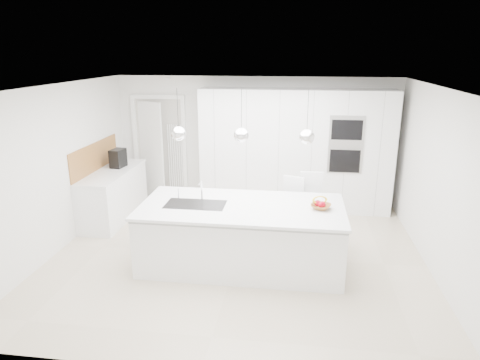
# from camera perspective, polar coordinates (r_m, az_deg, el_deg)

# --- Properties ---
(floor) EXTENTS (5.50, 5.50, 0.00)m
(floor) POSITION_cam_1_polar(r_m,az_deg,el_deg) (6.57, -0.36, -9.98)
(floor) COLOR beige
(floor) RESTS_ON ground
(wall_back) EXTENTS (5.50, 0.00, 5.50)m
(wall_back) POSITION_cam_1_polar(r_m,az_deg,el_deg) (8.52, 2.00, 5.23)
(wall_back) COLOR silver
(wall_back) RESTS_ON ground
(wall_left) EXTENTS (0.00, 5.00, 5.00)m
(wall_left) POSITION_cam_1_polar(r_m,az_deg,el_deg) (7.03, -23.17, 1.34)
(wall_left) COLOR silver
(wall_left) RESTS_ON ground
(ceiling) EXTENTS (5.50, 5.50, 0.00)m
(ceiling) POSITION_cam_1_polar(r_m,az_deg,el_deg) (5.88, -0.40, 12.31)
(ceiling) COLOR white
(ceiling) RESTS_ON wall_back
(tall_cabinets) EXTENTS (3.60, 0.60, 2.30)m
(tall_cabinets) POSITION_cam_1_polar(r_m,az_deg,el_deg) (8.21, 7.36, 3.94)
(tall_cabinets) COLOR white
(tall_cabinets) RESTS_ON floor
(oven_stack) EXTENTS (0.62, 0.04, 1.05)m
(oven_stack) POSITION_cam_1_polar(r_m,az_deg,el_deg) (7.91, 13.94, 4.57)
(oven_stack) COLOR #A5A5A8
(oven_stack) RESTS_ON tall_cabinets
(doorway_frame) EXTENTS (1.11, 0.08, 2.13)m
(doorway_frame) POSITION_cam_1_polar(r_m,az_deg,el_deg) (8.94, -10.60, 4.04)
(doorway_frame) COLOR white
(doorway_frame) RESTS_ON floor
(hallway_door) EXTENTS (0.76, 0.38, 2.00)m
(hallway_door) POSITION_cam_1_polar(r_m,az_deg,el_deg) (8.98, -12.21, 3.87)
(hallway_door) COLOR white
(hallway_door) RESTS_ON floor
(radiator) EXTENTS (0.32, 0.04, 1.40)m
(radiator) POSITION_cam_1_polar(r_m,az_deg,el_deg) (8.88, -8.59, 2.88)
(radiator) COLOR white
(radiator) RESTS_ON floor
(left_base_cabinets) EXTENTS (0.60, 1.80, 0.86)m
(left_base_cabinets) POSITION_cam_1_polar(r_m,az_deg,el_deg) (8.14, -16.48, -2.01)
(left_base_cabinets) COLOR white
(left_base_cabinets) RESTS_ON floor
(left_worktop) EXTENTS (0.62, 1.82, 0.04)m
(left_worktop) POSITION_cam_1_polar(r_m,az_deg,el_deg) (8.01, -16.74, 1.03)
(left_worktop) COLOR white
(left_worktop) RESTS_ON left_base_cabinets
(oak_backsplash) EXTENTS (0.02, 1.80, 0.50)m
(oak_backsplash) POSITION_cam_1_polar(r_m,az_deg,el_deg) (8.07, -18.77, 2.94)
(oak_backsplash) COLOR #A26B34
(oak_backsplash) RESTS_ON wall_left
(island_base) EXTENTS (2.80, 1.20, 0.86)m
(island_base) POSITION_cam_1_polar(r_m,az_deg,el_deg) (6.10, 0.17, -7.70)
(island_base) COLOR white
(island_base) RESTS_ON floor
(island_worktop) EXTENTS (2.84, 1.40, 0.04)m
(island_worktop) POSITION_cam_1_polar(r_m,az_deg,el_deg) (5.98, 0.24, -3.58)
(island_worktop) COLOR white
(island_worktop) RESTS_ON island_base
(island_sink) EXTENTS (0.84, 0.44, 0.18)m
(island_sink) POSITION_cam_1_polar(r_m,az_deg,el_deg) (6.06, -5.94, -3.96)
(island_sink) COLOR #3F3F42
(island_sink) RESTS_ON island_worktop
(island_tap) EXTENTS (0.02, 0.02, 0.30)m
(island_tap) POSITION_cam_1_polar(r_m,az_deg,el_deg) (6.16, -5.12, -1.33)
(island_tap) COLOR white
(island_tap) RESTS_ON island_worktop
(pendant_left) EXTENTS (0.20, 0.20, 0.20)m
(pendant_left) POSITION_cam_1_polar(r_m,az_deg,el_deg) (5.82, -8.18, 6.13)
(pendant_left) COLOR white
(pendant_left) RESTS_ON ceiling
(pendant_mid) EXTENTS (0.20, 0.20, 0.20)m
(pendant_mid) POSITION_cam_1_polar(r_m,az_deg,el_deg) (5.65, 0.19, 5.98)
(pendant_mid) COLOR white
(pendant_mid) RESTS_ON ceiling
(pendant_right) EXTENTS (0.20, 0.20, 0.20)m
(pendant_right) POSITION_cam_1_polar(r_m,az_deg,el_deg) (5.61, 8.88, 5.69)
(pendant_right) COLOR white
(pendant_right) RESTS_ON ceiling
(fruit_bowl) EXTENTS (0.34, 0.34, 0.07)m
(fruit_bowl) POSITION_cam_1_polar(r_m,az_deg,el_deg) (5.93, 10.73, -3.50)
(fruit_bowl) COLOR #A26B34
(fruit_bowl) RESTS_ON island_worktop
(espresso_machine) EXTENTS (0.24, 0.34, 0.34)m
(espresso_machine) POSITION_cam_1_polar(r_m,az_deg,el_deg) (8.19, -15.96, 2.81)
(espresso_machine) COLOR black
(espresso_machine) RESTS_ON left_worktop
(bar_stool_left) EXTENTS (0.49, 0.58, 1.07)m
(bar_stool_left) POSITION_cam_1_polar(r_m,az_deg,el_deg) (6.77, 7.05, -4.30)
(bar_stool_left) COLOR white
(bar_stool_left) RESTS_ON floor
(bar_stool_right) EXTENTS (0.41, 0.55, 1.14)m
(bar_stool_right) POSITION_cam_1_polar(r_m,az_deg,el_deg) (6.80, 9.33, -3.98)
(bar_stool_right) COLOR white
(bar_stool_right) RESTS_ON floor
(apple_a) EXTENTS (0.08, 0.08, 0.08)m
(apple_a) POSITION_cam_1_polar(r_m,az_deg,el_deg) (5.90, 10.96, -3.23)
(apple_a) COLOR #B2051A
(apple_a) RESTS_ON fruit_bowl
(apple_b) EXTENTS (0.08, 0.08, 0.08)m
(apple_b) POSITION_cam_1_polar(r_m,az_deg,el_deg) (5.88, 10.75, -3.27)
(apple_b) COLOR #B2051A
(apple_b) RESTS_ON fruit_bowl
(apple_c) EXTENTS (0.08, 0.08, 0.08)m
(apple_c) POSITION_cam_1_polar(r_m,az_deg,el_deg) (5.92, 10.95, -3.18)
(apple_c) COLOR #B2051A
(apple_c) RESTS_ON fruit_bowl
(apple_extra_3) EXTENTS (0.09, 0.09, 0.09)m
(apple_extra_3) POSITION_cam_1_polar(r_m,az_deg,el_deg) (5.93, 10.30, -3.07)
(apple_extra_3) COLOR #B2051A
(apple_extra_3) RESTS_ON fruit_bowl
(banana_bunch) EXTENTS (0.24, 0.17, 0.22)m
(banana_bunch) POSITION_cam_1_polar(r_m,az_deg,el_deg) (5.93, 10.59, -2.63)
(banana_bunch) COLOR yellow
(banana_bunch) RESTS_ON fruit_bowl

